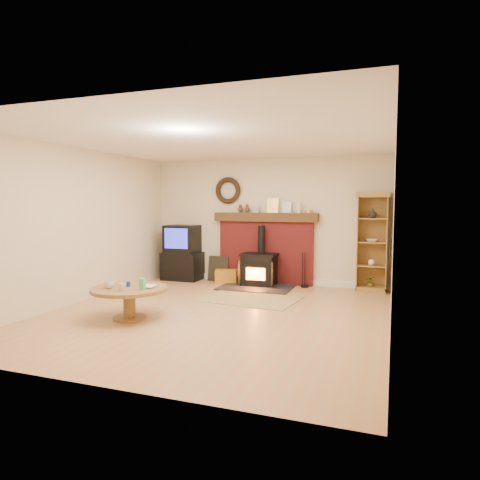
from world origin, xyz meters
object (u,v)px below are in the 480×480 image
at_px(coffee_table, 129,293).
at_px(wood_stove, 259,271).
at_px(tv_unit, 182,254).
at_px(curio_cabinet, 372,242).

bearing_deg(coffee_table, wood_stove, 70.43).
distance_m(wood_stove, coffee_table, 3.14).
relative_size(tv_unit, coffee_table, 1.09).
bearing_deg(wood_stove, tv_unit, 173.72).
xyz_separation_m(curio_cabinet, coffee_table, (-3.21, -3.24, -0.57)).
relative_size(curio_cabinet, coffee_table, 1.72).
xyz_separation_m(tv_unit, curio_cabinet, (3.98, 0.09, 0.37)).
relative_size(tv_unit, curio_cabinet, 0.64).
bearing_deg(coffee_table, curio_cabinet, 45.26).
bearing_deg(curio_cabinet, wood_stove, -172.48).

